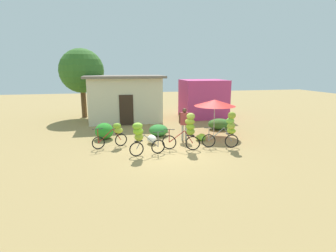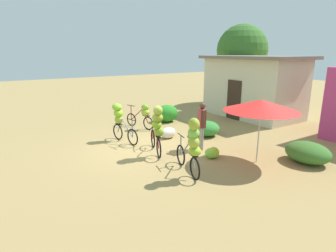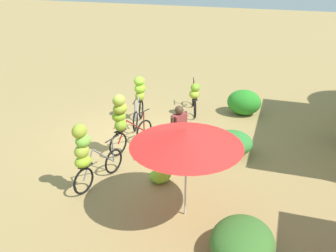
{
  "view_description": "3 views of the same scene",
  "coord_description": "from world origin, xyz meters",
  "px_view_note": "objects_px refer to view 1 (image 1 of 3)",
  "views": [
    {
      "loc": [
        -2.3,
        -11.13,
        3.69
      ],
      "look_at": [
        0.31,
        1.4,
        0.86
      ],
      "focal_mm": 28.14,
      "sensor_mm": 36.0,
      "label": 1
    },
    {
      "loc": [
        8.55,
        -4.44,
        3.38
      ],
      "look_at": [
        0.29,
        0.88,
        0.76
      ],
      "focal_mm": 29.75,
      "sensor_mm": 36.0,
      "label": 2
    },
    {
      "loc": [
        9.62,
        4.07,
        5.13
      ],
      "look_at": [
        0.44,
        1.15,
        0.73
      ],
      "focal_mm": 41.04,
      "sensor_mm": 36.0,
      "label": 3
    }
  ],
  "objects_px": {
    "shop_pink": "(203,99)",
    "bicycle_center_loaded": "(188,129)",
    "bicycle_by_shop": "(228,128)",
    "market_umbrella": "(215,103)",
    "building_low": "(125,98)",
    "bicycle_leftmost": "(115,133)",
    "person_vendor": "(184,121)",
    "bicycle_near_pile": "(141,135)",
    "produce_sack": "(152,139)",
    "tree_behind_building": "(82,71)",
    "banana_pile_on_ground": "(201,138)"
  },
  "relations": [
    {
      "from": "shop_pink",
      "to": "bicycle_center_loaded",
      "type": "xyz_separation_m",
      "value": [
        -3.44,
        -7.84,
        -0.4
      ]
    },
    {
      "from": "shop_pink",
      "to": "bicycle_by_shop",
      "type": "bearing_deg",
      "value": -100.75
    },
    {
      "from": "market_umbrella",
      "to": "bicycle_by_shop",
      "type": "relative_size",
      "value": 1.31
    },
    {
      "from": "building_low",
      "to": "bicycle_by_shop",
      "type": "distance_m",
      "value": 8.67
    },
    {
      "from": "market_umbrella",
      "to": "bicycle_leftmost",
      "type": "relative_size",
      "value": 1.38
    },
    {
      "from": "bicycle_center_loaded",
      "to": "person_vendor",
      "type": "xyz_separation_m",
      "value": [
        0.28,
        1.66,
        0.02
      ]
    },
    {
      "from": "bicycle_near_pile",
      "to": "produce_sack",
      "type": "height_order",
      "value": "bicycle_near_pile"
    },
    {
      "from": "shop_pink",
      "to": "tree_behind_building",
      "type": "bearing_deg",
      "value": 168.5
    },
    {
      "from": "shop_pink",
      "to": "banana_pile_on_ground",
      "type": "height_order",
      "value": "shop_pink"
    },
    {
      "from": "market_umbrella",
      "to": "bicycle_center_loaded",
      "type": "distance_m",
      "value": 3.32
    },
    {
      "from": "building_low",
      "to": "bicycle_leftmost",
      "type": "bearing_deg",
      "value": -97.35
    },
    {
      "from": "market_umbrella",
      "to": "produce_sack",
      "type": "bearing_deg",
      "value": -164.85
    },
    {
      "from": "shop_pink",
      "to": "bicycle_near_pile",
      "type": "relative_size",
      "value": 2.01
    },
    {
      "from": "building_low",
      "to": "bicycle_center_loaded",
      "type": "xyz_separation_m",
      "value": [
        2.45,
        -7.41,
        -0.6
      ]
    },
    {
      "from": "person_vendor",
      "to": "bicycle_near_pile",
      "type": "bearing_deg",
      "value": -140.41
    },
    {
      "from": "market_umbrella",
      "to": "person_vendor",
      "type": "height_order",
      "value": "market_umbrella"
    },
    {
      "from": "shop_pink",
      "to": "bicycle_near_pile",
      "type": "xyz_separation_m",
      "value": [
        -5.62,
        -8.22,
        -0.51
      ]
    },
    {
      "from": "tree_behind_building",
      "to": "banana_pile_on_ground",
      "type": "relative_size",
      "value": 7.61
    },
    {
      "from": "bicycle_center_loaded",
      "to": "bicycle_leftmost",
      "type": "bearing_deg",
      "value": 159.91
    },
    {
      "from": "bicycle_by_shop",
      "to": "person_vendor",
      "type": "bearing_deg",
      "value": 134.26
    },
    {
      "from": "tree_behind_building",
      "to": "bicycle_by_shop",
      "type": "bearing_deg",
      "value": -52.61
    },
    {
      "from": "bicycle_near_pile",
      "to": "market_umbrella",
      "type": "bearing_deg",
      "value": 32.05
    },
    {
      "from": "bicycle_leftmost",
      "to": "person_vendor",
      "type": "height_order",
      "value": "person_vendor"
    },
    {
      "from": "market_umbrella",
      "to": "bicycle_near_pile",
      "type": "bearing_deg",
      "value": -147.95
    },
    {
      "from": "bicycle_center_loaded",
      "to": "banana_pile_on_ground",
      "type": "xyz_separation_m",
      "value": [
        1.12,
        1.44,
        -0.87
      ]
    },
    {
      "from": "tree_behind_building",
      "to": "market_umbrella",
      "type": "bearing_deg",
      "value": -43.61
    },
    {
      "from": "building_low",
      "to": "market_umbrella",
      "type": "distance_m",
      "value": 6.86
    },
    {
      "from": "shop_pink",
      "to": "market_umbrella",
      "type": "relative_size",
      "value": 1.42
    },
    {
      "from": "bicycle_center_loaded",
      "to": "produce_sack",
      "type": "xyz_separation_m",
      "value": [
        -1.46,
        1.37,
        -0.79
      ]
    },
    {
      "from": "market_umbrella",
      "to": "bicycle_center_loaded",
      "type": "bearing_deg",
      "value": -132.87
    },
    {
      "from": "building_low",
      "to": "bicycle_near_pile",
      "type": "bearing_deg",
      "value": -88.08
    },
    {
      "from": "bicycle_center_loaded",
      "to": "banana_pile_on_ground",
      "type": "height_order",
      "value": "bicycle_center_loaded"
    },
    {
      "from": "bicycle_center_loaded",
      "to": "produce_sack",
      "type": "relative_size",
      "value": 2.47
    },
    {
      "from": "bicycle_center_loaded",
      "to": "person_vendor",
      "type": "relative_size",
      "value": 1.02
    },
    {
      "from": "market_umbrella",
      "to": "bicycle_near_pile",
      "type": "xyz_separation_m",
      "value": [
        -4.37,
        -2.74,
        -0.92
      ]
    },
    {
      "from": "bicycle_near_pile",
      "to": "banana_pile_on_ground",
      "type": "height_order",
      "value": "bicycle_near_pile"
    },
    {
      "from": "market_umbrella",
      "to": "banana_pile_on_ground",
      "type": "bearing_deg",
      "value": -139.2
    },
    {
      "from": "banana_pile_on_ground",
      "to": "produce_sack",
      "type": "relative_size",
      "value": 0.96
    },
    {
      "from": "banana_pile_on_ground",
      "to": "bicycle_center_loaded",
      "type": "bearing_deg",
      "value": -127.98
    },
    {
      "from": "building_low",
      "to": "bicycle_by_shop",
      "type": "xyz_separation_m",
      "value": [
        4.39,
        -7.45,
        -0.64
      ]
    },
    {
      "from": "shop_pink",
      "to": "tree_behind_building",
      "type": "xyz_separation_m",
      "value": [
        -8.91,
        1.81,
        2.06
      ]
    },
    {
      "from": "produce_sack",
      "to": "bicycle_leftmost",
      "type": "bearing_deg",
      "value": -174.26
    },
    {
      "from": "bicycle_by_shop",
      "to": "person_vendor",
      "type": "height_order",
      "value": "bicycle_by_shop"
    },
    {
      "from": "market_umbrella",
      "to": "bicycle_center_loaded",
      "type": "height_order",
      "value": "market_umbrella"
    },
    {
      "from": "bicycle_leftmost",
      "to": "bicycle_center_loaded",
      "type": "xyz_separation_m",
      "value": [
        3.25,
        -1.19,
        0.33
      ]
    },
    {
      "from": "bicycle_leftmost",
      "to": "building_low",
      "type": "bearing_deg",
      "value": 82.65
    },
    {
      "from": "tree_behind_building",
      "to": "bicycle_center_loaded",
      "type": "xyz_separation_m",
      "value": [
        5.47,
        -9.65,
        -2.46
      ]
    },
    {
      "from": "bicycle_center_loaded",
      "to": "produce_sack",
      "type": "bearing_deg",
      "value": 136.78
    },
    {
      "from": "market_umbrella",
      "to": "bicycle_near_pile",
      "type": "relative_size",
      "value": 1.42
    },
    {
      "from": "bicycle_center_loaded",
      "to": "produce_sack",
      "type": "height_order",
      "value": "bicycle_center_loaded"
    }
  ]
}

